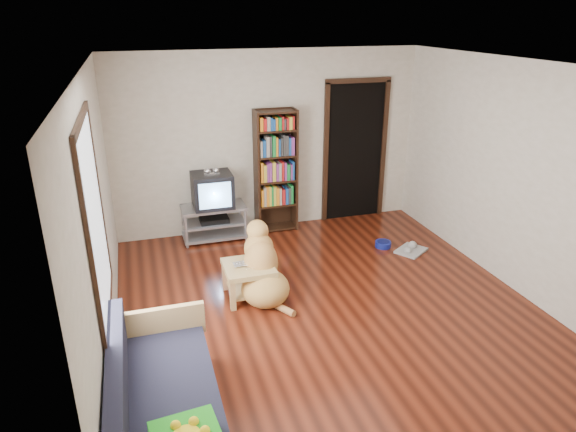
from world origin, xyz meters
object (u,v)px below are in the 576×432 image
object	(u,v)px
crt_tv	(212,189)
bookshelf	(276,165)
laptop	(249,265)
dog_bowl	(383,244)
coffee_table	(249,274)
grey_rag	(411,251)
sofa	(164,412)
tv_stand	(214,221)
dog	(262,270)

from	to	relation	value
crt_tv	bookshelf	bearing A→B (deg)	4.32
laptop	crt_tv	xyz separation A→B (m)	(-0.11, 1.78, 0.33)
dog_bowl	coffee_table	world-z (taller)	coffee_table
grey_rag	bookshelf	bearing A→B (deg)	139.68
sofa	coffee_table	world-z (taller)	sofa
sofa	coffee_table	xyz separation A→B (m)	(1.09, 1.90, 0.02)
sofa	coffee_table	bearing A→B (deg)	60.19
tv_stand	bookshelf	world-z (taller)	bookshelf
dog	grey_rag	bearing A→B (deg)	13.29
dog_bowl	bookshelf	xyz separation A→B (m)	(-1.25, 1.07, 0.96)
crt_tv	dog	world-z (taller)	crt_tv
laptop	coffee_table	world-z (taller)	laptop
tv_stand	bookshelf	xyz separation A→B (m)	(0.95, 0.09, 0.73)
grey_rag	sofa	size ratio (longest dim) A/B	0.22
sofa	tv_stand	bearing A→B (deg)	74.98
tv_stand	coffee_table	xyz separation A→B (m)	(0.11, -1.73, 0.01)
tv_stand	dog_bowl	bearing A→B (deg)	-23.85
dog_bowl	dog	world-z (taller)	dog
sofa	crt_tv	bearing A→B (deg)	75.07
dog	crt_tv	bearing A→B (deg)	98.69
bookshelf	sofa	world-z (taller)	bookshelf
coffee_table	crt_tv	bearing A→B (deg)	93.73
laptop	tv_stand	size ratio (longest dim) A/B	0.37
dog_bowl	sofa	distance (m)	4.15
dog_bowl	sofa	world-z (taller)	sofa
grey_rag	crt_tv	xyz separation A→B (m)	(-2.50, 1.25, 0.73)
dog_bowl	bookshelf	bearing A→B (deg)	139.55
grey_rag	crt_tv	bearing A→B (deg)	153.54
laptop	coffee_table	xyz separation A→B (m)	(-0.00, 0.03, -0.13)
grey_rag	coffee_table	size ratio (longest dim) A/B	0.73
tv_stand	dog	xyz separation A→B (m)	(0.27, -1.75, 0.05)
tv_stand	crt_tv	bearing A→B (deg)	90.00
bookshelf	sofa	distance (m)	4.26
laptop	sofa	xyz separation A→B (m)	(-1.09, -1.87, -0.15)
coffee_table	bookshelf	bearing A→B (deg)	65.40
tv_stand	bookshelf	distance (m)	1.20
laptop	dog_bowl	xyz separation A→B (m)	(2.09, 0.79, -0.37)
dog_bowl	grey_rag	bearing A→B (deg)	-39.81
laptop	tv_stand	xyz separation A→B (m)	(-0.11, 1.76, -0.14)
tv_stand	dog	bearing A→B (deg)	-81.21
laptop	grey_rag	world-z (taller)	laptop
laptop	sofa	distance (m)	2.17
laptop	dog	bearing A→B (deg)	0.89
laptop	grey_rag	bearing A→B (deg)	9.48
crt_tv	dog	bearing A→B (deg)	-81.31
sofa	coffee_table	size ratio (longest dim) A/B	3.27
crt_tv	dog_bowl	bearing A→B (deg)	-24.32
crt_tv	coffee_table	distance (m)	1.82
dog	sofa	bearing A→B (deg)	-123.50
laptop	coffee_table	size ratio (longest dim) A/B	0.60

